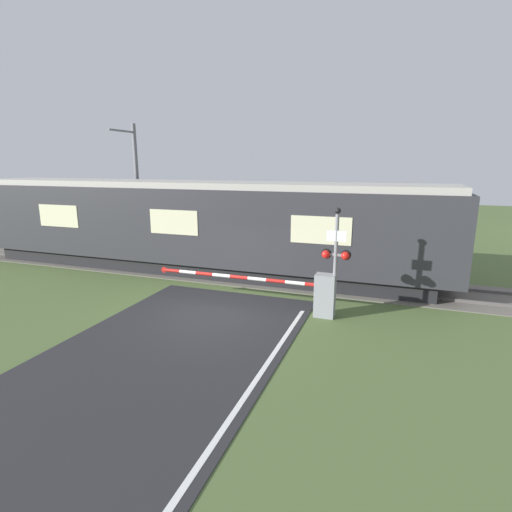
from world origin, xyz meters
name	(u,v)px	position (x,y,z in m)	size (l,w,h in m)	color
ground_plane	(215,313)	(0.00, 0.00, 0.00)	(80.00, 80.00, 0.00)	#4C6033
track_bed	(260,276)	(0.00, 4.26, 0.02)	(36.00, 3.20, 0.13)	#666056
train	(192,226)	(-3.04, 4.26, 1.95)	(20.86, 2.93, 3.81)	black
crossing_barrier	(310,292)	(2.80, 0.84, 0.71)	(5.96, 0.44, 1.32)	gray
signal_post	(336,256)	(3.52, 0.84, 1.89)	(0.86, 0.26, 3.31)	gray
catenary_pole	(137,188)	(-7.10, 6.19, 3.35)	(0.20, 1.90, 6.39)	slate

